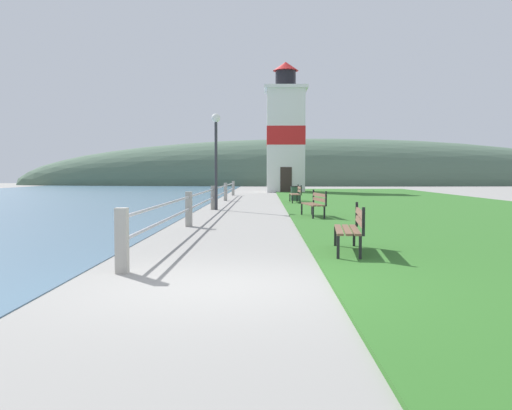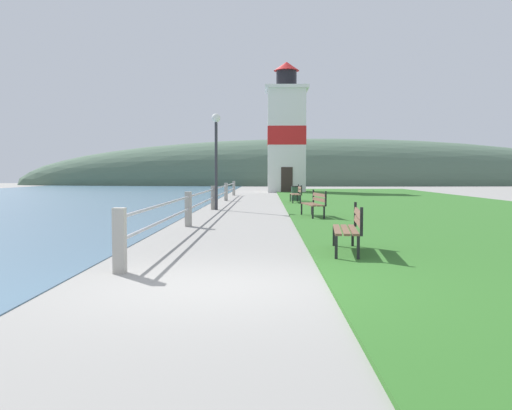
% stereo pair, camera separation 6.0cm
% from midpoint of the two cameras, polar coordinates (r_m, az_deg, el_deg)
% --- Properties ---
extents(ground_plane, '(160.00, 160.00, 0.00)m').
position_cam_midpoint_polar(ground_plane, '(7.69, -4.36, -8.14)').
color(ground_plane, gray).
extents(grass_verge, '(12.00, 55.37, 0.06)m').
position_cam_midpoint_polar(grass_verge, '(26.89, 15.79, -0.09)').
color(grass_verge, '#2D6623').
rests_on(grass_verge, ground_plane).
extents(seawall_railing, '(0.18, 30.56, 0.99)m').
position_cam_midpoint_polar(seawall_railing, '(23.81, -4.23, 0.98)').
color(seawall_railing, '#A8A399').
rests_on(seawall_railing, ground_plane).
extents(park_bench_near, '(0.64, 1.83, 0.94)m').
position_cam_midpoint_polar(park_bench_near, '(10.63, 9.56, -2.10)').
color(park_bench_near, brown).
rests_on(park_bench_near, ground_plane).
extents(park_bench_midway, '(0.72, 1.91, 0.94)m').
position_cam_midpoint_polar(park_bench_midway, '(19.21, 6.01, 0.27)').
color(park_bench_midway, brown).
rests_on(park_bench_midway, ground_plane).
extents(park_bench_far, '(0.51, 1.94, 0.94)m').
position_cam_midpoint_polar(park_bench_far, '(28.52, 4.19, 1.23)').
color(park_bench_far, brown).
rests_on(park_bench_far, ground_plane).
extents(lighthouse, '(3.43, 3.43, 10.42)m').
position_cam_midpoint_polar(lighthouse, '(46.22, 3.09, 7.05)').
color(lighthouse, white).
rests_on(lighthouse, ground_plane).
extents(trash_bin, '(0.54, 0.54, 0.84)m').
position_cam_midpoint_polar(trash_bin, '(30.37, 4.07, 1.13)').
color(trash_bin, '#2D5138').
rests_on(trash_bin, ground_plane).
extents(lamp_post, '(0.36, 0.36, 3.96)m').
position_cam_midpoint_polar(lamp_post, '(23.61, -3.94, 6.16)').
color(lamp_post, '#333338').
rests_on(lamp_post, ground_plane).
extents(distant_hillside, '(80.00, 16.00, 12.00)m').
position_cam_midpoint_polar(distant_hillside, '(74.79, 6.62, 2.00)').
color(distant_hillside, '#4C6651').
rests_on(distant_hillside, ground_plane).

